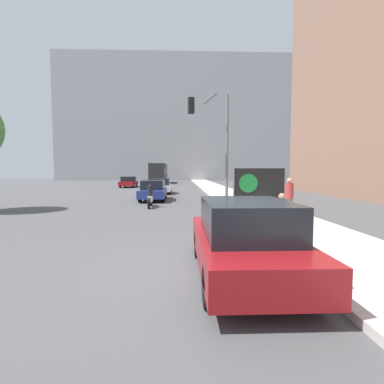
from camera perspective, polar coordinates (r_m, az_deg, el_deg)
The scene contains 13 objects.
ground_plane at distance 6.57m, azimuth 3.23°, elevation -14.34°, with size 160.00×160.00×0.00m, color #4F4F51.
sidewalk_curb at distance 21.67m, azimuth 8.41°, elevation -1.30°, with size 3.29×90.00×0.15m, color beige.
building_backdrop_far at distance 73.00m, azimuth -3.40°, elevation 13.33°, with size 52.00×12.00×27.77m.
seated_protester at distance 9.81m, azimuth 16.76°, elevation -3.53°, with size 0.91×0.77×1.23m.
jogger_on_sidewalk at distance 13.00m, azimuth 18.02°, elevation -1.01°, with size 0.34×0.34×1.63m.
protest_banner at distance 14.04m, azimuth 12.65°, elevation 0.48°, with size 2.43×0.06×2.05m.
traffic_light_pole at distance 16.70m, azimuth 4.31°, elevation 11.30°, with size 2.27×2.04×6.11m.
parked_car_curbside at distance 5.97m, azimuth 10.04°, elevation -8.83°, with size 1.82×4.31×1.51m.
car_on_road_nearest at distance 21.29m, azimuth -7.37°, elevation 0.34°, with size 1.74×4.76×1.42m.
car_on_road_midblock at distance 27.59m, azimuth -5.84°, elevation 1.16°, with size 1.75×4.31×1.40m.
car_on_road_distant at distance 38.82m, azimuth -12.00°, elevation 1.90°, with size 1.77×4.47×1.37m.
city_bus_on_road at distance 51.99m, azimuth -6.36°, elevation 3.80°, with size 2.51×10.59×3.30m.
motorcycle_on_road at distance 17.20m, azimuth -7.97°, elevation -1.07°, with size 0.28×2.07×1.29m.
Camera 1 is at (-0.60, -6.20, 2.07)m, focal length 28.00 mm.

